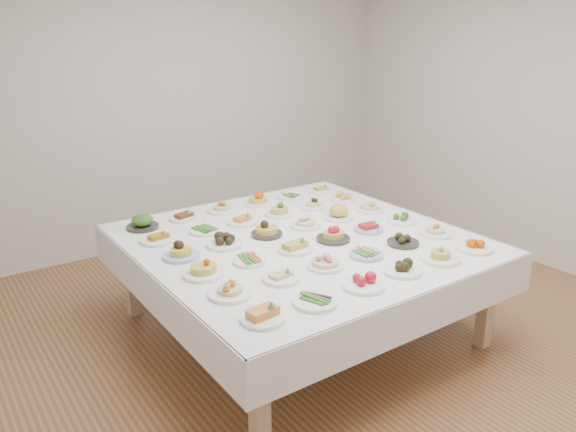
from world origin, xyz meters
TOP-DOWN VIEW (x-y plane):
  - room_envelope at (0.00, 0.00)m, footprint 5.02×5.02m
  - display_table at (-0.20, 0.16)m, footprint 2.30×2.30m
  - dish_0 at (-1.07, -0.71)m, footprint 0.24×0.24m
  - dish_1 at (-0.73, -0.72)m, footprint 0.27×0.25m
  - dish_2 at (-0.37, -0.72)m, footprint 0.27×0.27m
  - dish_3 at (-0.03, -0.70)m, footprint 0.24×0.24m
  - dish_4 at (0.32, -0.71)m, footprint 0.25×0.25m
  - dish_5 at (0.65, -0.72)m, footprint 0.25×0.25m
  - dish_6 at (-1.07, -0.36)m, footprint 0.25×0.25m
  - dish_7 at (-0.71, -0.36)m, footprint 0.23×0.23m
  - dish_8 at (-0.38, -0.36)m, footprint 0.23×0.23m
  - dish_9 at (-0.03, -0.37)m, footprint 0.23×0.23m
  - dish_10 at (0.33, -0.36)m, footprint 0.22×0.22m
  - dish_11 at (0.66, -0.37)m, footprint 0.23×0.23m
  - dish_12 at (-1.07, -0.02)m, footprint 0.26×0.26m
  - dish_13 at (-0.73, -0.01)m, footprint 0.22×0.22m
  - dish_14 at (-0.37, -0.02)m, footprint 0.24×0.24m
  - dish_15 at (-0.03, -0.02)m, footprint 0.24×0.24m
  - dish_16 at (0.32, -0.01)m, footprint 0.22×0.22m
  - dish_17 at (0.66, -0.03)m, footprint 0.23×0.23m
  - dish_18 at (-1.07, 0.32)m, footprint 0.24×0.24m
  - dish_19 at (-0.72, 0.34)m, footprint 0.26×0.26m
  - dish_20 at (-0.37, 0.34)m, footprint 0.23×0.23m
  - dish_21 at (-0.02, 0.33)m, footprint 0.22×0.22m
  - dish_22 at (0.31, 0.33)m, footprint 0.26×0.26m
  - dish_23 at (0.66, 0.33)m, footprint 0.23×0.23m
  - dish_24 at (-1.07, 0.69)m, footprint 0.26×0.26m
  - dish_25 at (-0.71, 0.67)m, footprint 0.23×0.23m
  - dish_26 at (-0.38, 0.68)m, footprint 0.24×0.24m
  - dish_27 at (-0.03, 0.67)m, footprint 0.23×0.23m
  - dish_28 at (0.31, 0.67)m, footprint 0.22×0.22m
  - dish_29 at (0.66, 0.68)m, footprint 0.22×0.22m
  - dish_30 at (-1.07, 1.02)m, footprint 0.27×0.27m
  - dish_31 at (-0.72, 1.02)m, footprint 0.22×0.22m
  - dish_32 at (-0.37, 1.03)m, footprint 0.24×0.24m
  - dish_33 at (-0.02, 1.02)m, footprint 0.25×0.24m
  - dish_34 at (0.32, 1.01)m, footprint 0.23×0.23m
  - dish_35 at (0.67, 1.01)m, footprint 0.22×0.22m

SIDE VIEW (x-z plane):
  - display_table at x=-0.20m, z-range 0.31..1.06m
  - dish_34 at x=0.32m, z-range 0.74..0.79m
  - dish_9 at x=-0.03m, z-range 0.75..0.80m
  - dish_25 at x=-0.71m, z-range 0.75..0.80m
  - dish_13 at x=-0.73m, z-range 0.75..0.80m
  - dish_1 at x=-0.73m, z-range 0.75..0.81m
  - dish_35 at x=0.67m, z-range 0.74..0.83m
  - dish_16 at x=0.32m, z-range 0.74..0.83m
  - dish_31 at x=-0.72m, z-range 0.74..0.83m
  - dish_24 at x=-1.07m, z-range 0.74..0.83m
  - dish_7 at x=-0.71m, z-range 0.74..0.83m
  - dish_10 at x=0.33m, z-range 0.74..0.83m
  - dish_29 at x=0.66m, z-range 0.74..0.83m
  - dish_5 at x=0.65m, z-range 0.74..0.83m
  - dish_17 at x=0.66m, z-range 0.74..0.83m
  - dish_3 at x=-0.03m, z-range 0.74..0.84m
  - dish_26 at x=-0.38m, z-range 0.74..0.84m
  - dish_11 at x=0.66m, z-range 0.74..0.85m
  - dish_0 at x=-1.07m, z-range 0.74..0.85m
  - dish_21 at x=-0.02m, z-range 0.74..0.85m
  - dish_14 at x=-0.37m, z-range 0.74..0.86m
  - dish_28 at x=0.31m, z-range 0.74..0.86m
  - dish_32 at x=-0.37m, z-range 0.74..0.86m
  - dish_4 at x=0.32m, z-range 0.74..0.87m
  - dish_19 at x=-0.72m, z-range 0.75..0.86m
  - dish_23 at x=0.66m, z-range 0.74..0.87m
  - dish_2 at x=-0.37m, z-range 0.75..0.87m
  - dish_27 at x=-0.03m, z-range 0.74..0.87m
  - dish_6 at x=-1.07m, z-range 0.74..0.88m
  - dish_15 at x=-0.03m, z-range 0.74..0.88m
  - dish_8 at x=-0.38m, z-range 0.75..0.88m
  - dish_12 at x=-1.07m, z-range 0.74..0.89m
  - dish_22 at x=0.31m, z-range 0.75..0.89m
  - dish_18 at x=-1.07m, z-range 0.75..0.89m
  - dish_33 at x=-0.02m, z-range 0.75..0.89m
  - dish_20 at x=-0.37m, z-range 0.75..0.90m
  - dish_30 at x=-1.07m, z-range 0.75..0.90m
  - room_envelope at x=0.00m, z-range 0.43..3.24m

